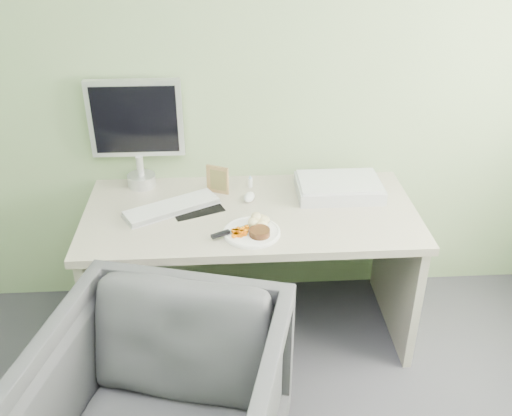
{
  "coord_description": "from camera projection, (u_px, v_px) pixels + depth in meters",
  "views": [
    {
      "loc": [
        -0.12,
        -0.74,
        2.11
      ],
      "look_at": [
        0.02,
        1.5,
        0.82
      ],
      "focal_mm": 40.0,
      "sensor_mm": 36.0,
      "label": 1
    }
  ],
  "objects": [
    {
      "name": "desk",
      "position": [
        251.0,
        242.0,
        2.83
      ],
      "size": [
        1.6,
        0.75,
        0.73
      ],
      "color": "#ABA28F",
      "rests_on": "floor"
    },
    {
      "name": "eyedrop_bottle",
      "position": [
        250.0,
        181.0,
        2.94
      ],
      "size": [
        0.02,
        0.02,
        0.07
      ],
      "color": "white",
      "rests_on": "desk"
    },
    {
      "name": "plate",
      "position": [
        252.0,
        233.0,
        2.56
      ],
      "size": [
        0.26,
        0.26,
        0.01
      ],
      "primitive_type": "cylinder",
      "color": "white",
      "rests_on": "desk"
    },
    {
      "name": "wall_back",
      "position": [
        246.0,
        61.0,
        2.76
      ],
      "size": [
        3.5,
        0.0,
        3.5
      ],
      "primitive_type": "plane",
      "rotation": [
        1.57,
        0.0,
        0.0
      ],
      "color": "gray",
      "rests_on": "floor"
    },
    {
      "name": "keyboard",
      "position": [
        172.0,
        207.0,
        2.74
      ],
      "size": [
        0.46,
        0.33,
        0.02
      ],
      "primitive_type": "cube",
      "rotation": [
        0.0,
        0.0,
        0.49
      ],
      "color": "white",
      "rests_on": "desk"
    },
    {
      "name": "photo_frame",
      "position": [
        218.0,
        180.0,
        2.87
      ],
      "size": [
        0.11,
        0.06,
        0.15
      ],
      "primitive_type": "cube",
      "rotation": [
        0.0,
        0.0,
        -0.43
      ],
      "color": "olive",
      "rests_on": "desk"
    },
    {
      "name": "computer_mouse",
      "position": [
        249.0,
        197.0,
        2.83
      ],
      "size": [
        0.08,
        0.11,
        0.03
      ],
      "primitive_type": "ellipsoid",
      "rotation": [
        0.0,
        0.0,
        -0.25
      ],
      "color": "white",
      "rests_on": "desk"
    },
    {
      "name": "steak_knife",
      "position": [
        228.0,
        232.0,
        2.53
      ],
      "size": [
        0.21,
        0.13,
        0.02
      ],
      "rotation": [
        0.0,
        0.0,
        0.49
      ],
      "color": "silver",
      "rests_on": "plate"
    },
    {
      "name": "monitor",
      "position": [
        136.0,
        128.0,
        2.83
      ],
      "size": [
        0.46,
        0.14,
        0.56
      ],
      "rotation": [
        0.0,
        0.0,
        -0.01
      ],
      "color": "silver",
      "rests_on": "desk"
    },
    {
      "name": "potato_pile",
      "position": [
        257.0,
        218.0,
        2.6
      ],
      "size": [
        0.13,
        0.11,
        0.06
      ],
      "primitive_type": "ellipsoid",
      "rotation": [
        0.0,
        0.0,
        -0.37
      ],
      "color": "tan",
      "rests_on": "plate"
    },
    {
      "name": "mousepad",
      "position": [
        195.0,
        206.0,
        2.78
      ],
      "size": [
        0.3,
        0.29,
        0.0
      ],
      "primitive_type": "cube",
      "rotation": [
        0.0,
        0.0,
        0.37
      ],
      "color": "black",
      "rests_on": "desk"
    },
    {
      "name": "carrot_heap",
      "position": [
        240.0,
        230.0,
        2.53
      ],
      "size": [
        0.07,
        0.07,
        0.04
      ],
      "primitive_type": "cube",
      "rotation": [
        0.0,
        0.0,
        -0.23
      ],
      "color": "orange",
      "rests_on": "plate"
    },
    {
      "name": "scanner",
      "position": [
        339.0,
        188.0,
        2.87
      ],
      "size": [
        0.42,
        0.28,
        0.07
      ],
      "primitive_type": "cube",
      "rotation": [
        0.0,
        0.0,
        0.0
      ],
      "color": "silver",
      "rests_on": "desk"
    },
    {
      "name": "steak",
      "position": [
        260.0,
        232.0,
        2.52
      ],
      "size": [
        0.11,
        0.11,
        0.03
      ],
      "primitive_type": "cylinder",
      "rotation": [
        0.0,
        0.0,
        0.21
      ],
      "color": "black",
      "rests_on": "plate"
    }
  ]
}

